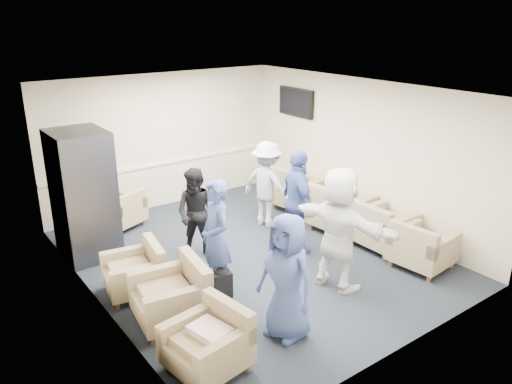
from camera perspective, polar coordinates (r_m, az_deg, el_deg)
floor at (r=8.28m, az=-0.56°, el=-7.34°), size 6.00×6.00×0.00m
ceiling at (r=7.45m, az=-0.63°, el=11.49°), size 6.00×6.00×0.00m
back_wall at (r=10.25m, az=-10.47°, el=5.76°), size 5.00×0.02×2.70m
front_wall at (r=5.76m, az=17.18°, el=-6.02°), size 5.00×0.02×2.70m
left_wall at (r=6.71m, az=-18.25°, el=-2.44°), size 0.02×6.00×2.70m
right_wall at (r=9.37m, az=11.95°, el=4.35°), size 0.02×6.00×2.70m
chair_rail at (r=10.35m, az=-10.27°, el=3.33°), size 4.98×0.04×0.06m
tv at (r=10.44m, az=4.59°, el=10.18°), size 0.10×1.00×0.58m
armchair_left_near at (r=5.79m, az=-5.23°, el=-16.95°), size 0.89×0.89×0.63m
armchair_left_mid at (r=6.60m, az=-9.29°, el=-11.78°), size 0.98×0.98×0.69m
armchair_left_far at (r=7.34m, az=-13.42°, el=-8.98°), size 0.89×0.89×0.61m
armchair_right_near at (r=8.19m, az=18.32°, el=-6.18°), size 0.90×0.90×0.66m
armchair_right_midnear at (r=8.69m, az=14.08°, el=-4.08°), size 0.87×0.87×0.70m
armchair_right_midfar at (r=9.18m, az=9.43°, el=-2.25°), size 1.00×1.00×0.75m
armchair_right_far at (r=10.09m, az=4.87°, el=-0.01°), size 1.05×1.05×0.74m
armchair_corner at (r=9.57m, az=-15.16°, el=-2.22°), size 0.98×0.98×0.60m
vending_machine at (r=8.42m, az=-19.08°, el=-0.29°), size 0.84×0.99×2.08m
backpack at (r=7.08m, az=-3.96°, el=-10.21°), size 0.30×0.23×0.46m
pillow at (r=5.69m, az=-5.29°, el=-15.65°), size 0.42×0.50×0.13m
person_front_left at (r=6.04m, az=3.53°, el=-9.69°), size 0.65×0.87×1.60m
person_mid_left at (r=6.96m, az=-4.61°, el=-5.23°), size 0.48×0.66×1.67m
person_back_left at (r=8.04m, az=-6.73°, el=-2.48°), size 0.89×0.92×1.49m
person_back_right at (r=9.16m, az=1.30°, el=0.87°), size 0.88×1.17×1.61m
person_mid_right at (r=8.15m, az=4.78°, el=-1.15°), size 0.73×1.11×1.75m
person_front_right at (r=7.13m, az=9.46°, el=-4.16°), size 0.83×1.76×1.82m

